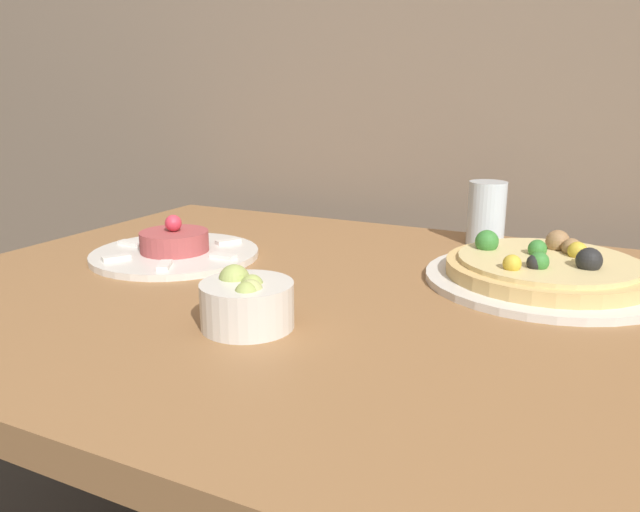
{
  "coord_description": "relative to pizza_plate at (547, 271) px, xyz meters",
  "views": [
    {
      "loc": [
        0.28,
        -0.28,
        0.97
      ],
      "look_at": [
        -0.07,
        0.43,
        0.76
      ],
      "focal_mm": 35.0,
      "sensor_mm": 36.0,
      "label": 1
    }
  ],
  "objects": [
    {
      "name": "tartare_plate",
      "position": [
        -0.53,
        -0.12,
        -0.0
      ],
      "size": [
        0.26,
        0.26,
        0.07
      ],
      "color": "silver",
      "rests_on": "dining_table"
    },
    {
      "name": "drinking_glass",
      "position": [
        -0.12,
        0.18,
        0.04
      ],
      "size": [
        0.06,
        0.06,
        0.11
      ],
      "color": "silver",
      "rests_on": "dining_table"
    },
    {
      "name": "small_bowl",
      "position": [
        -0.27,
        -0.31,
        0.01
      ],
      "size": [
        0.1,
        0.1,
        0.07
      ],
      "color": "silver",
      "rests_on": "dining_table"
    },
    {
      "name": "pizza_plate",
      "position": [
        0.0,
        0.0,
        0.0
      ],
      "size": [
        0.32,
        0.32,
        0.06
      ],
      "color": "silver",
      "rests_on": "dining_table"
    },
    {
      "name": "dining_table",
      "position": [
        -0.2,
        -0.16,
        -0.12
      ],
      "size": [
        1.18,
        0.82,
        0.72
      ],
      "color": "olive",
      "rests_on": "ground_plane"
    }
  ]
}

